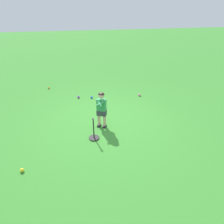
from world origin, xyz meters
TOP-DOWN VIEW (x-y plane):
  - ground_plane at (0.00, 0.00)m, footprint 40.00×40.00m
  - child_batter at (0.34, -0.09)m, footprint 0.62×0.32m
  - play_ball_near_batter at (-1.51, 1.60)m, footprint 0.09×0.09m
  - play_ball_by_bucket at (-1.62, -0.23)m, footprint 0.09×0.09m
  - play_ball_far_left at (-2.84, -1.92)m, footprint 0.08×0.08m
  - play_ball_center_lawn at (-1.72, -0.72)m, footprint 0.09×0.09m
  - play_ball_behind_batter at (1.84, -2.04)m, footprint 0.09×0.09m
  - batting_tee at (0.90, -0.38)m, footprint 0.28×0.28m

SIDE VIEW (x-z plane):
  - ground_plane at x=0.00m, z-range 0.00..0.00m
  - play_ball_far_left at x=-2.84m, z-range 0.00..0.08m
  - play_ball_by_bucket at x=-1.62m, z-range 0.00..0.09m
  - play_ball_behind_batter at x=1.84m, z-range 0.00..0.09m
  - play_ball_center_lawn at x=-1.72m, z-range 0.00..0.09m
  - play_ball_near_batter at x=-1.51m, z-range 0.00..0.09m
  - batting_tee at x=0.90m, z-range -0.21..0.41m
  - child_batter at x=0.34m, z-range 0.11..1.19m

